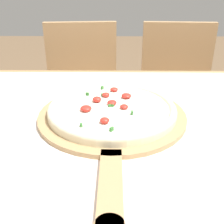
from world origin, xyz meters
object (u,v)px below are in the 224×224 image
object	(u,v)px
pizza	(112,109)
chair_left	(83,95)
pizza_peel	(112,118)
chair_right	(176,95)

from	to	relation	value
pizza	chair_left	xyz separation A→B (m)	(-0.17, 0.74, -0.27)
pizza_peel	pizza	bearing A→B (deg)	90.54
chair_left	chair_right	size ratio (longest dim) A/B	1.00
pizza	chair_left	bearing A→B (deg)	102.89
pizza_peel	chair_right	size ratio (longest dim) A/B	0.68
pizza_peel	chair_right	world-z (taller)	chair_right
pizza	chair_left	world-z (taller)	chair_left
pizza	chair_left	size ratio (longest dim) A/B	0.39
pizza	chair_right	size ratio (longest dim) A/B	0.39
chair_right	pizza	bearing A→B (deg)	-111.86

